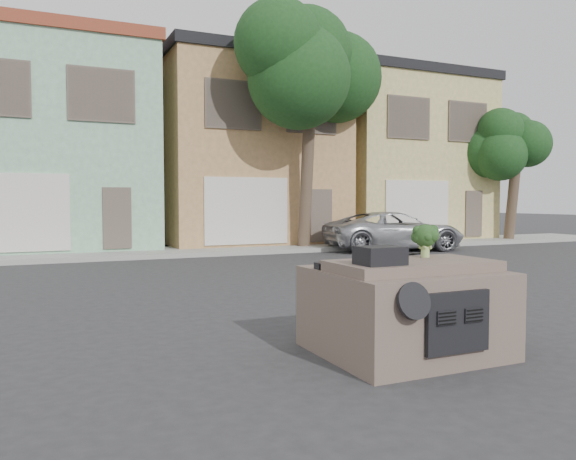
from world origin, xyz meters
TOP-DOWN VIEW (x-y plane):
  - ground_plane at (0.00, 0.00)m, footprint 120.00×120.00m
  - sidewalk at (0.00, 10.50)m, footprint 40.00×3.00m
  - townhouse_mint at (-3.50, 14.50)m, footprint 7.20×8.20m
  - townhouse_tan at (4.00, 14.50)m, footprint 7.20×8.20m
  - townhouse_beige at (11.50, 14.50)m, footprint 7.20×8.20m
  - silver_pickup at (7.98, 8.56)m, footprint 5.38×3.06m
  - tree_near at (5.00, 9.80)m, footprint 4.40×4.00m
  - tree_far at (15.00, 9.80)m, footprint 3.20×3.00m
  - car_dashboard at (0.00, -3.00)m, footprint 2.00×1.80m
  - instrument_hump at (-0.58, -3.35)m, footprint 0.48×0.38m
  - wiper_arm at (0.28, -2.62)m, footprint 0.69×0.15m
  - broccoli at (0.38, -2.90)m, footprint 0.41×0.41m

SIDE VIEW (x-z plane):
  - ground_plane at x=0.00m, z-range 0.00..0.00m
  - silver_pickup at x=7.98m, z-range -0.71..0.71m
  - sidewalk at x=0.00m, z-range 0.00..0.15m
  - car_dashboard at x=0.00m, z-range 0.00..1.12m
  - wiper_arm at x=0.28m, z-range 1.12..1.14m
  - instrument_hump at x=-0.58m, z-range 1.12..1.32m
  - broccoli at x=0.38m, z-range 1.12..1.54m
  - tree_far at x=15.00m, z-range 0.00..6.00m
  - townhouse_mint at x=-3.50m, z-range 0.00..7.55m
  - townhouse_tan at x=4.00m, z-range 0.00..7.55m
  - townhouse_beige at x=11.50m, z-range 0.00..7.55m
  - tree_near at x=5.00m, z-range 0.00..8.50m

